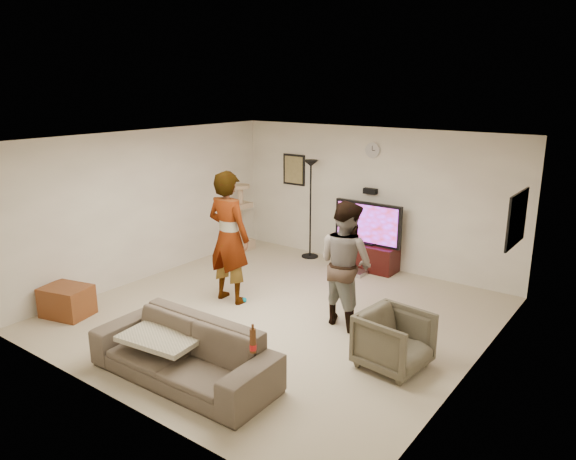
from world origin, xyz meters
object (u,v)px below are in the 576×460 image
Objects in this scene: tv at (368,223)px; person_left at (229,237)px; tv_stand at (366,256)px; sofa at (183,352)px; person_right at (346,263)px; armchair at (394,340)px; floor_lamp at (310,210)px; beer_bottle at (253,341)px; side_table at (67,301)px; cat_tree at (240,217)px.

person_left is at bearing -111.15° from tv.
sofa reaches higher than tv_stand.
person_right is at bearing 72.11° from sofa.
sofa is at bearing -88.16° from tv_stand.
sofa is 2.41m from armchair.
floor_lamp reaches higher than armchair.
person_left reaches higher than tv_stand.
person_left is at bearing 25.13° from person_right.
person_right is (0.84, -2.19, 0.02)m from tv.
floor_lamp is 0.93× the size of person_left.
tv_stand is 4.54m from sofa.
tv_stand is 3.49m from armchair.
beer_bottle is 0.38× the size of side_table.
armchair is (4.53, -2.45, -0.33)m from cat_tree.
person_right is 2.37m from beer_bottle.
tv is 0.57× the size of sofa.
floor_lamp reaches higher than tv.
tv is 1.95× the size of side_table.
sofa is (2.75, -4.07, -0.34)m from cat_tree.
armchair is (1.78, 1.63, 0.02)m from sofa.
tv reaches higher than tv_stand.
armchair is at bearing 171.82° from person_left.
person_right reaches higher than tv.
cat_tree is 5.55m from beer_bottle.
armchair is at bearing 18.07° from side_table.
cat_tree is at bearing -12.27° from person_right.
person_right reaches higher than armchair.
tv is 0.73× the size of person_right.
sofa is (0.15, -4.53, -0.52)m from tv.
tv_stand is at bearing 60.33° from side_table.
sofa is (-0.69, -2.34, -0.54)m from person_right.
floor_lamp is 2.96m from person_right.
armchair reaches higher than sofa.
person_right reaches higher than beer_bottle.
sofa is 2.97× the size of armchair.
person_right is at bearing -170.18° from person_left.
tv_stand is at bearing 104.46° from beer_bottle.
tv is 0.95× the size of cat_tree.
tv is 0.68× the size of floor_lamp.
tv is 1.20m from floor_lamp.
sofa is at bearing 118.52° from person_left.
side_table is (-2.47, -4.34, -0.01)m from tv_stand.
person_left reaches higher than armchair.
person_left is at bearing 50.44° from side_table.
tv_stand is at bearing 1.97° from floor_lamp.
cat_tree is at bearing -52.82° from person_left.
beer_bottle is at bearing -47.20° from cat_tree.
person_left is at bearing -85.03° from floor_lamp.
floor_lamp reaches higher than person_right.
cat_tree is at bearing 132.80° from beer_bottle.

